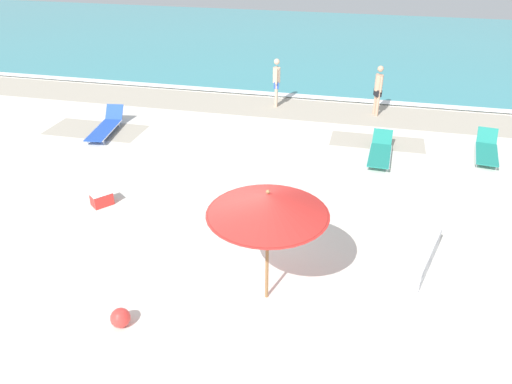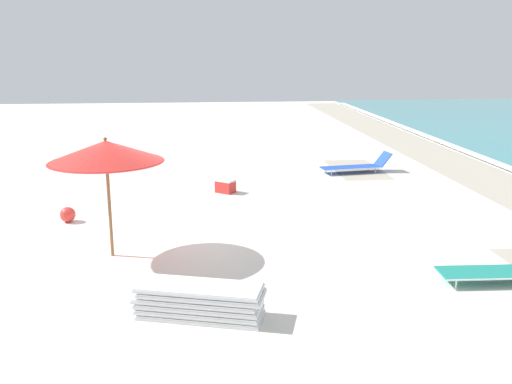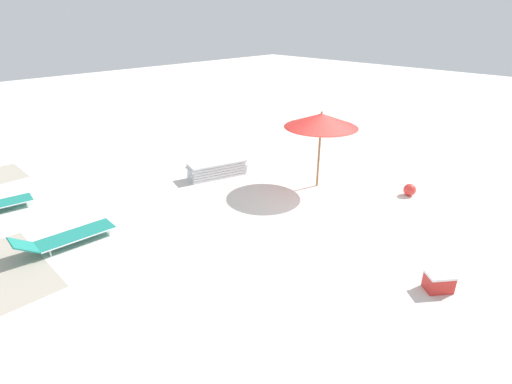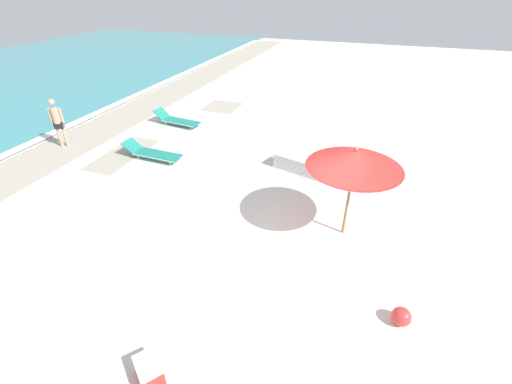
# 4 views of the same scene
# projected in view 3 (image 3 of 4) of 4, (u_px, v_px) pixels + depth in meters

# --- Properties ---
(ground_plane) EXTENTS (60.00, 60.00, 0.16)m
(ground_plane) POSITION_uv_depth(u_px,v_px,m) (329.00, 211.00, 10.75)
(ground_plane) COLOR silver
(beach_umbrella) EXTENTS (2.11, 2.11, 2.28)m
(beach_umbrella) POSITION_uv_depth(u_px,v_px,m) (321.00, 121.00, 11.29)
(beach_umbrella) COLOR olive
(beach_umbrella) RESTS_ON ground_plane
(lounger_stack) EXTENTS (1.12, 2.00, 0.49)m
(lounger_stack) POSITION_uv_depth(u_px,v_px,m) (217.00, 169.00, 12.71)
(lounger_stack) COLOR white
(lounger_stack) RESTS_ON ground_plane
(sun_lounger_near_water_left) EXTENTS (0.71, 2.15, 0.50)m
(sun_lounger_near_water_left) POSITION_uv_depth(u_px,v_px,m) (65.00, 237.00, 8.96)
(sun_lounger_near_water_left) COLOR #1E8475
(sun_lounger_near_water_left) RESTS_ON ground_plane
(beach_ball) EXTENTS (0.35, 0.35, 0.35)m
(beach_ball) POSITION_uv_depth(u_px,v_px,m) (410.00, 190.00, 11.41)
(beach_ball) COLOR red
(beach_ball) RESTS_ON ground_plane
(cooler_box) EXTENTS (0.59, 0.61, 0.37)m
(cooler_box) POSITION_uv_depth(u_px,v_px,m) (439.00, 282.00, 7.51)
(cooler_box) COLOR red
(cooler_box) RESTS_ON ground_plane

